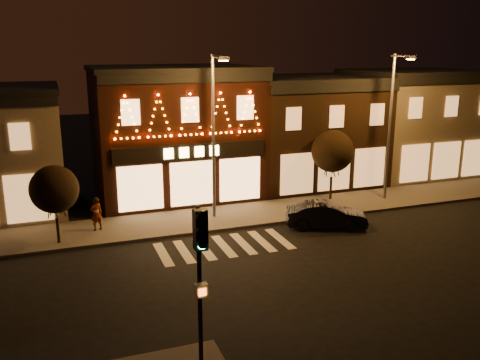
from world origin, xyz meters
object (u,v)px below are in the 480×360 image
traffic_signal_near (200,259)px  pedestrian (96,214)px  streetlamp_mid (215,125)px  dark_sedan (326,215)px

traffic_signal_near → pedestrian: (-1.82, 13.59, -2.69)m
streetlamp_mid → dark_sedan: (5.20, -3.22, -4.69)m
streetlamp_mid → pedestrian: size_ratio=5.02×
dark_sedan → traffic_signal_near: bearing=158.0°
traffic_signal_near → streetlamp_mid: 14.27m
dark_sedan → pedestrian: 12.13m
dark_sedan → pedestrian: (-11.64, 3.41, 0.34)m
traffic_signal_near → pedestrian: bearing=95.0°
traffic_signal_near → dark_sedan: (9.82, 10.18, -3.02)m
traffic_signal_near → dark_sedan: bearing=43.4°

